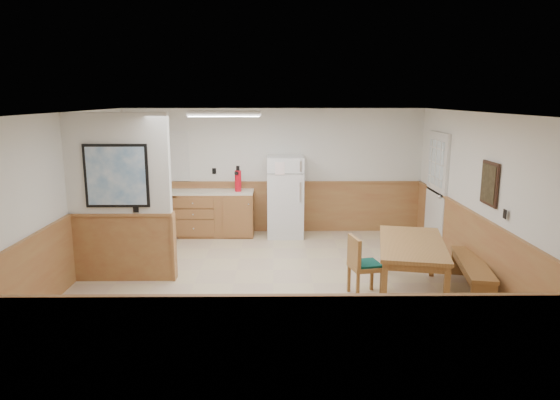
{
  "coord_description": "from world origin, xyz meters",
  "views": [
    {
      "loc": [
        0.03,
        -7.0,
        2.7
      ],
      "look_at": [
        0.1,
        0.4,
        1.18
      ],
      "focal_mm": 32.0,
      "sensor_mm": 36.0,
      "label": 1
    }
  ],
  "objects_px": {
    "refrigerator": "(285,196)",
    "dining_table": "(412,249)",
    "dining_chair": "(360,262)",
    "soap_bottle": "(165,185)",
    "fire_extinguisher": "(238,180)",
    "dining_bench": "(472,269)"
  },
  "relations": [
    {
      "from": "refrigerator",
      "to": "dining_table",
      "type": "height_order",
      "value": "refrigerator"
    },
    {
      "from": "dining_table",
      "to": "dining_chair",
      "type": "bearing_deg",
      "value": -163.0
    },
    {
      "from": "dining_chair",
      "to": "soap_bottle",
      "type": "distance_m",
      "value": 4.65
    },
    {
      "from": "soap_bottle",
      "to": "dining_chair",
      "type": "bearing_deg",
      "value": -43.76
    },
    {
      "from": "fire_extinguisher",
      "to": "dining_bench",
      "type": "bearing_deg",
      "value": -63.82
    },
    {
      "from": "dining_table",
      "to": "dining_chair",
      "type": "xyz_separation_m",
      "value": [
        -0.73,
        -0.07,
        -0.16
      ]
    },
    {
      "from": "refrigerator",
      "to": "soap_bottle",
      "type": "xyz_separation_m",
      "value": [
        -2.38,
        0.09,
        0.21
      ]
    },
    {
      "from": "refrigerator",
      "to": "dining_table",
      "type": "bearing_deg",
      "value": -60.94
    },
    {
      "from": "dining_chair",
      "to": "fire_extinguisher",
      "type": "xyz_separation_m",
      "value": [
        -1.89,
        3.11,
        0.63
      ]
    },
    {
      "from": "dining_chair",
      "to": "dining_bench",
      "type": "bearing_deg",
      "value": -7.47
    },
    {
      "from": "fire_extinguisher",
      "to": "soap_bottle",
      "type": "distance_m",
      "value": 1.46
    },
    {
      "from": "dining_bench",
      "to": "dining_chair",
      "type": "height_order",
      "value": "dining_chair"
    },
    {
      "from": "refrigerator",
      "to": "dining_bench",
      "type": "height_order",
      "value": "refrigerator"
    },
    {
      "from": "refrigerator",
      "to": "dining_bench",
      "type": "xyz_separation_m",
      "value": [
        2.57,
        -2.99,
        -0.45
      ]
    },
    {
      "from": "dining_bench",
      "to": "soap_bottle",
      "type": "distance_m",
      "value": 5.86
    },
    {
      "from": "refrigerator",
      "to": "fire_extinguisher",
      "type": "distance_m",
      "value": 0.98
    },
    {
      "from": "dining_chair",
      "to": "soap_bottle",
      "type": "height_order",
      "value": "soap_bottle"
    },
    {
      "from": "dining_bench",
      "to": "dining_chair",
      "type": "relative_size",
      "value": 1.86
    },
    {
      "from": "dining_table",
      "to": "dining_chair",
      "type": "distance_m",
      "value": 0.75
    },
    {
      "from": "dining_table",
      "to": "fire_extinguisher",
      "type": "xyz_separation_m",
      "value": [
        -2.61,
        3.04,
        0.46
      ]
    },
    {
      "from": "refrigerator",
      "to": "dining_chair",
      "type": "bearing_deg",
      "value": -72.77
    },
    {
      "from": "dining_table",
      "to": "dining_bench",
      "type": "relative_size",
      "value": 1.18
    }
  ]
}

